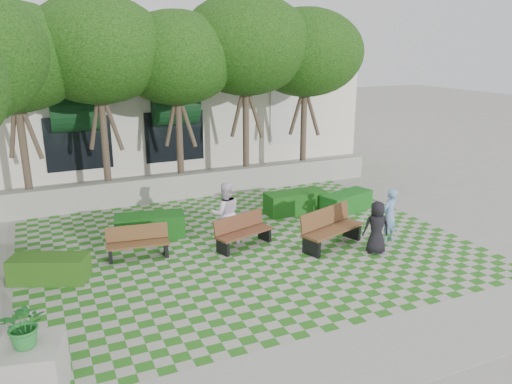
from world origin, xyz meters
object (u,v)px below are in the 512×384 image
hedge_east (347,202)px  person_blue (389,215)px  person_dark (376,227)px  planter_front (30,361)px  hedge_midleft (150,226)px  bench_west (138,243)px  person_white (225,213)px  bench_mid (243,232)px  bench_east (331,229)px  hedge_midright (295,202)px  hedge_west (49,269)px

hedge_east → person_blue: 2.80m
person_dark → planter_front: bearing=35.9°
person_blue → hedge_midleft: bearing=-44.6°
hedge_east → person_blue: (-0.42, -2.73, 0.45)m
bench_west → hedge_east: bench_west is taller
person_blue → person_white: size_ratio=0.88×
hedge_east → bench_west: bearing=-172.7°
bench_mid → planter_front: 7.06m
bench_east → hedge_midright: 3.03m
planter_front → person_blue: bearing=18.1°
person_white → person_dark: bearing=154.2°
hedge_west → hedge_east: bearing=8.8°
person_white → hedge_east: bearing=-160.5°
hedge_midright → person_white: size_ratio=1.14×
person_blue → person_white: bearing=-40.6°
hedge_west → planter_front: planter_front is taller
bench_west → hedge_east: bearing=15.3°
bench_mid → bench_east: bearing=-40.2°
bench_mid → person_white: 0.73m
bench_mid → hedge_west: bearing=163.5°
bench_west → person_blue: bearing=-6.8°
hedge_west → person_white: (4.72, 0.53, 0.58)m
hedge_midleft → person_white: 2.35m
bench_west → hedge_midleft: size_ratio=0.85×
bench_mid → person_dark: 3.66m
hedge_east → person_dark: bearing=-111.5°
bench_west → hedge_midright: size_ratio=0.82×
bench_east → hedge_midright: bearing=61.4°
hedge_midleft → hedge_west: (-2.84, -1.84, -0.03)m
bench_mid → planter_front: bearing=-158.3°
bench_mid → person_white: bearing=108.7°
bench_west → hedge_east: size_ratio=0.90×
hedge_west → person_white: 4.78m
hedge_midleft → person_blue: bearing=-26.6°
bench_east → person_white: (-2.60, 1.43, 0.38)m
hedge_west → bench_west: bearing=13.4°
bench_west → hedge_east: 7.31m
bench_mid → person_dark: (3.13, -1.89, 0.30)m
hedge_midright → planter_front: planter_front is taller
hedge_midleft → person_dark: size_ratio=1.36×
bench_mid → bench_west: bearing=153.5°
bench_east → bench_west: bearing=145.4°
planter_front → person_dark: size_ratio=1.18×
bench_mid → person_blue: 4.23m
hedge_midright → hedge_west: 8.10m
hedge_midright → hedge_midleft: (-4.99, -0.24, -0.01)m
hedge_east → bench_mid: bearing=-162.5°
bench_east → hedge_midright: (0.51, 2.98, -0.16)m
bench_east → bench_west: size_ratio=1.27×
hedge_west → person_dark: bearing=-12.6°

